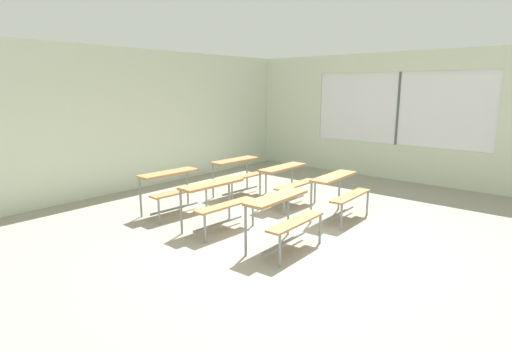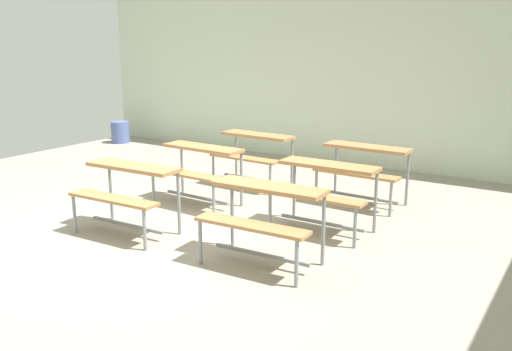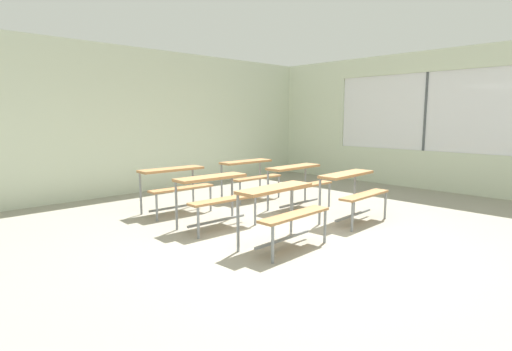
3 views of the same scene
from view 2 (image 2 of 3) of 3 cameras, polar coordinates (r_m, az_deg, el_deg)
name	(u,v)px [view 2 (image 2 of 3)]	position (r m, az deg, el deg)	size (l,w,h in m)	color
ground	(153,238)	(6.05, -10.70, -6.37)	(10.00, 9.00, 0.05)	gray
wall_back	(334,74)	(9.47, 8.14, 10.44)	(10.00, 0.12, 3.00)	beige
desk_bench_r0c0	(127,183)	(6.01, -13.32, -0.76)	(1.12, 0.63, 0.74)	#A87547
desk_bench_r0c1	(263,206)	(5.04, 0.73, -3.22)	(1.12, 0.63, 0.74)	#A87547
desk_bench_r1c0	(198,161)	(6.94, -6.10, 1.48)	(1.12, 0.63, 0.74)	#A87547
desk_bench_r1c1	(324,181)	(5.97, 7.09, -0.61)	(1.10, 0.59, 0.74)	#A87547
desk_bench_r2c0	(253,147)	(7.83, -0.30, 2.98)	(1.13, 0.64, 0.74)	#A87547
desk_bench_r2c1	(363,161)	(7.05, 11.09, 1.50)	(1.12, 0.62, 0.74)	#A87547
trash_bin	(120,132)	(11.60, -13.94, 4.40)	(0.36, 0.36, 0.43)	#51609E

